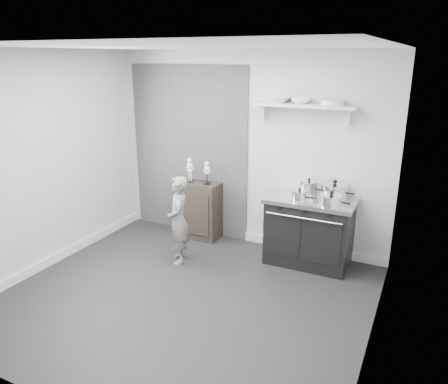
# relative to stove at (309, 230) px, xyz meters

# --- Properties ---
(ground) EXTENTS (4.00, 4.00, 0.00)m
(ground) POSITION_rel_stove_xyz_m (-1.02, -1.48, -0.45)
(ground) COLOR black
(ground) RESTS_ON ground
(room_shell) EXTENTS (4.02, 3.62, 2.71)m
(room_shell) POSITION_rel_stove_xyz_m (-1.11, -1.33, 1.19)
(room_shell) COLOR #AEAEAB
(room_shell) RESTS_ON ground
(wall_shelf) EXTENTS (1.30, 0.26, 0.24)m
(wall_shelf) POSITION_rel_stove_xyz_m (-0.22, 0.20, 1.56)
(wall_shelf) COLOR silver
(wall_shelf) RESTS_ON room_shell
(stove) EXTENTS (1.11, 0.69, 0.89)m
(stove) POSITION_rel_stove_xyz_m (0.00, 0.00, 0.00)
(stove) COLOR black
(stove) RESTS_ON ground
(side_cabinet) EXTENTS (0.65, 0.38, 0.84)m
(side_cabinet) POSITION_rel_stove_xyz_m (-1.72, 0.13, -0.03)
(side_cabinet) COLOR black
(side_cabinet) RESTS_ON ground
(child) EXTENTS (0.46, 0.51, 1.16)m
(child) POSITION_rel_stove_xyz_m (-1.54, -0.71, 0.13)
(child) COLOR slate
(child) RESTS_ON ground
(pot_back_left) EXTENTS (0.32, 0.24, 0.22)m
(pot_back_left) POSITION_rel_stove_xyz_m (-0.07, 0.13, 0.53)
(pot_back_left) COLOR silver
(pot_back_left) RESTS_ON stove
(pot_back_right) EXTENTS (0.42, 0.33, 0.24)m
(pot_back_right) POSITION_rel_stove_xyz_m (0.25, 0.13, 0.54)
(pot_back_right) COLOR silver
(pot_back_right) RESTS_ON stove
(pot_front_right) EXTENTS (0.37, 0.28, 0.19)m
(pot_front_right) POSITION_rel_stove_xyz_m (0.29, -0.19, 0.51)
(pot_front_right) COLOR silver
(pot_front_right) RESTS_ON stove
(pot_front_center) EXTENTS (0.28, 0.19, 0.17)m
(pot_front_center) POSITION_rel_stove_xyz_m (-0.11, -0.17, 0.51)
(pot_front_center) COLOR silver
(pot_front_center) RESTS_ON stove
(skeleton_full) EXTENTS (0.12, 0.07, 0.41)m
(skeleton_full) POSITION_rel_stove_xyz_m (-1.85, 0.13, 0.60)
(skeleton_full) COLOR silver
(skeleton_full) RESTS_ON side_cabinet
(skeleton_torso) EXTENTS (0.11, 0.07, 0.39)m
(skeleton_torso) POSITION_rel_stove_xyz_m (-1.57, 0.13, 0.59)
(skeleton_torso) COLOR silver
(skeleton_torso) RESTS_ON side_cabinet
(bowl_large) EXTENTS (0.31, 0.31, 0.08)m
(bowl_large) POSITION_rel_stove_xyz_m (-0.55, 0.19, 1.63)
(bowl_large) COLOR white
(bowl_large) RESTS_ON wall_shelf
(bowl_small) EXTENTS (0.24, 0.24, 0.08)m
(bowl_small) POSITION_rel_stove_xyz_m (-0.26, 0.19, 1.63)
(bowl_small) COLOR white
(bowl_small) RESTS_ON wall_shelf
(plate_stack) EXTENTS (0.28, 0.28, 0.06)m
(plate_stack) POSITION_rel_stove_xyz_m (0.14, 0.19, 1.62)
(plate_stack) COLOR silver
(plate_stack) RESTS_ON wall_shelf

